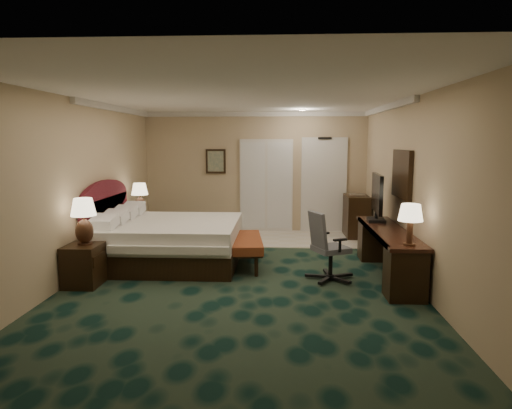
# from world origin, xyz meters

# --- Properties ---
(floor) EXTENTS (5.00, 7.50, 0.00)m
(floor) POSITION_xyz_m (0.00, 0.00, 0.00)
(floor) COLOR black
(floor) RESTS_ON ground
(ceiling) EXTENTS (5.00, 7.50, 0.00)m
(ceiling) POSITION_xyz_m (0.00, 0.00, 2.70)
(ceiling) COLOR white
(ceiling) RESTS_ON wall_back
(wall_back) EXTENTS (5.00, 0.00, 2.70)m
(wall_back) POSITION_xyz_m (0.00, 3.75, 1.35)
(wall_back) COLOR tan
(wall_back) RESTS_ON ground
(wall_front) EXTENTS (5.00, 0.00, 2.70)m
(wall_front) POSITION_xyz_m (0.00, -3.75, 1.35)
(wall_front) COLOR tan
(wall_front) RESTS_ON ground
(wall_left) EXTENTS (0.00, 7.50, 2.70)m
(wall_left) POSITION_xyz_m (-2.50, 0.00, 1.35)
(wall_left) COLOR tan
(wall_left) RESTS_ON ground
(wall_right) EXTENTS (0.00, 7.50, 2.70)m
(wall_right) POSITION_xyz_m (2.50, 0.00, 1.35)
(wall_right) COLOR tan
(wall_right) RESTS_ON ground
(crown_molding) EXTENTS (5.00, 7.50, 0.10)m
(crown_molding) POSITION_xyz_m (0.00, 0.00, 2.65)
(crown_molding) COLOR silver
(crown_molding) RESTS_ON wall_back
(tile_patch) EXTENTS (3.20, 1.70, 0.01)m
(tile_patch) POSITION_xyz_m (0.90, 2.90, 0.01)
(tile_patch) COLOR beige
(tile_patch) RESTS_ON ground
(headboard) EXTENTS (0.12, 2.00, 1.40)m
(headboard) POSITION_xyz_m (-2.44, 1.00, 0.70)
(headboard) COLOR #44060F
(headboard) RESTS_ON ground
(entry_door) EXTENTS (1.02, 0.06, 2.18)m
(entry_door) POSITION_xyz_m (1.55, 3.72, 1.05)
(entry_door) COLOR silver
(entry_door) RESTS_ON ground
(closet_doors) EXTENTS (1.20, 0.06, 2.10)m
(closet_doors) POSITION_xyz_m (0.25, 3.71, 1.05)
(closet_doors) COLOR silver
(closet_doors) RESTS_ON ground
(wall_art) EXTENTS (0.45, 0.06, 0.55)m
(wall_art) POSITION_xyz_m (-0.90, 3.71, 1.60)
(wall_art) COLOR #4A6159
(wall_art) RESTS_ON wall_back
(wall_mirror) EXTENTS (0.05, 0.95, 0.75)m
(wall_mirror) POSITION_xyz_m (2.46, 0.60, 1.55)
(wall_mirror) COLOR white
(wall_mirror) RESTS_ON wall_right
(bed) EXTENTS (2.25, 2.09, 0.71)m
(bed) POSITION_xyz_m (-1.27, 0.90, 0.36)
(bed) COLOR silver
(bed) RESTS_ON ground
(nightstand_near) EXTENTS (0.48, 0.55, 0.59)m
(nightstand_near) POSITION_xyz_m (-2.24, -0.40, 0.30)
(nightstand_near) COLOR black
(nightstand_near) RESTS_ON ground
(nightstand_far) EXTENTS (0.50, 0.58, 0.63)m
(nightstand_far) POSITION_xyz_m (-2.23, 2.11, 0.31)
(nightstand_far) COLOR black
(nightstand_far) RESTS_ON ground
(lamp_near) EXTENTS (0.42, 0.42, 0.67)m
(lamp_near) POSITION_xyz_m (-2.22, -0.37, 0.93)
(lamp_near) COLOR black
(lamp_near) RESTS_ON nightstand_near
(lamp_far) EXTENTS (0.36, 0.36, 0.61)m
(lamp_far) POSITION_xyz_m (-2.19, 2.16, 0.93)
(lamp_far) COLOR black
(lamp_far) RESTS_ON nightstand_far
(bed_bench) EXTENTS (0.62, 1.43, 0.47)m
(bed_bench) POSITION_xyz_m (0.02, 0.76, 0.23)
(bed_bench) COLOR brown
(bed_bench) RESTS_ON ground
(desk) EXTENTS (0.54, 2.51, 0.73)m
(desk) POSITION_xyz_m (2.21, 0.28, 0.36)
(desk) COLOR black
(desk) RESTS_ON ground
(tv) EXTENTS (0.17, 1.02, 0.79)m
(tv) POSITION_xyz_m (2.18, 1.02, 1.12)
(tv) COLOR black
(tv) RESTS_ON desk
(desk_lamp) EXTENTS (0.36, 0.36, 0.55)m
(desk_lamp) POSITION_xyz_m (2.23, -0.76, 1.00)
(desk_lamp) COLOR black
(desk_lamp) RESTS_ON desk
(desk_chair) EXTENTS (0.79, 0.77, 1.04)m
(desk_chair) POSITION_xyz_m (1.32, 0.05, 0.52)
(desk_chair) COLOR #555555
(desk_chair) RESTS_ON ground
(minibar) EXTENTS (0.47, 0.85, 0.90)m
(minibar) POSITION_xyz_m (2.21, 3.20, 0.45)
(minibar) COLOR black
(minibar) RESTS_ON ground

